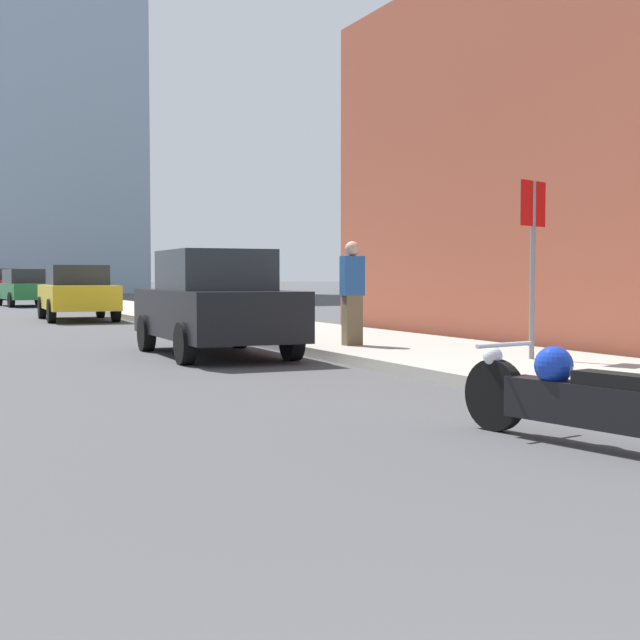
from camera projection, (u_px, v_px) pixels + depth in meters
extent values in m
cube|color=#9E998E|center=(93.00, 303.00, 39.63)|extent=(3.36, 240.00, 0.15)
cylinder|color=black|center=(495.00, 395.00, 7.24)|extent=(0.22, 0.59, 0.58)
cube|color=black|center=(581.00, 404.00, 6.55)|extent=(0.50, 1.31, 0.31)
sphere|color=#1433AD|center=(554.00, 365.00, 6.74)|extent=(0.30, 0.30, 0.30)
cube|color=black|center=(614.00, 380.00, 6.32)|extent=(0.33, 0.62, 0.10)
sphere|color=silver|center=(493.00, 356.00, 7.24)|extent=(0.16, 0.16, 0.16)
cylinder|color=silver|center=(504.00, 345.00, 7.14)|extent=(0.61, 0.16, 0.04)
cube|color=black|center=(215.00, 313.00, 14.11)|extent=(1.80, 4.14, 0.74)
cube|color=#23282D|center=(214.00, 270.00, 14.07)|extent=(1.50, 2.00, 0.63)
cylinder|color=black|center=(146.00, 333.00, 14.97)|extent=(0.21, 0.61, 0.61)
cylinder|color=black|center=(239.00, 331.00, 15.61)|extent=(0.21, 0.61, 0.61)
cylinder|color=black|center=(185.00, 344.00, 12.64)|extent=(0.21, 0.61, 0.61)
cylinder|color=black|center=(292.00, 340.00, 13.28)|extent=(0.21, 0.61, 0.61)
cube|color=gold|center=(77.00, 297.00, 25.53)|extent=(1.97, 4.57, 0.68)
cube|color=#23282D|center=(77.00, 275.00, 25.50)|extent=(1.61, 2.22, 0.57)
cylinder|color=black|center=(42.00, 308.00, 26.51)|extent=(0.22, 0.67, 0.66)
cylinder|color=black|center=(100.00, 307.00, 27.16)|extent=(0.22, 0.67, 0.66)
cylinder|color=black|center=(51.00, 311.00, 23.93)|extent=(0.22, 0.67, 0.66)
cylinder|color=black|center=(116.00, 310.00, 24.58)|extent=(0.22, 0.67, 0.66)
cube|color=#1E6B33|center=(25.00, 291.00, 37.53)|extent=(2.12, 4.45, 0.65)
cube|color=#23282D|center=(25.00, 276.00, 37.50)|extent=(1.66, 2.20, 0.60)
cylinder|color=black|center=(38.00, 298.00, 39.11)|extent=(0.26, 0.64, 0.62)
cylinder|color=black|center=(11.00, 300.00, 35.98)|extent=(0.26, 0.64, 0.62)
cylinder|color=black|center=(53.00, 299.00, 36.80)|extent=(0.26, 0.64, 0.62)
cube|color=red|center=(2.00, 286.00, 49.26)|extent=(1.98, 4.43, 0.73)
cube|color=#23282D|center=(2.00, 274.00, 49.23)|extent=(1.56, 2.17, 0.61)
cylinder|color=black|center=(17.00, 292.00, 50.81)|extent=(0.25, 0.70, 0.69)
cylinder|color=black|center=(18.00, 293.00, 48.30)|extent=(0.25, 0.70, 0.69)
cylinder|color=slate|center=(532.00, 270.00, 11.88)|extent=(0.07, 0.07, 2.38)
cube|color=red|center=(533.00, 204.00, 11.84)|extent=(0.57, 0.26, 0.60)
cube|color=brown|center=(352.00, 320.00, 14.30)|extent=(0.29, 0.20, 0.80)
cube|color=#235193|center=(352.00, 276.00, 14.26)|extent=(0.36, 0.20, 0.63)
sphere|color=tan|center=(352.00, 249.00, 14.24)|extent=(0.23, 0.23, 0.23)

